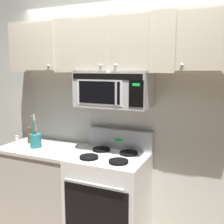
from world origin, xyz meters
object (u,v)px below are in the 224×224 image
object	(u,v)px
over_range_microwave	(114,90)
pepper_mill	(29,135)
stove_range	(109,195)
utensil_crock_teal	(35,139)
salt_shaker	(17,140)

from	to	relation	value
over_range_microwave	pepper_mill	distance (m)	1.23
stove_range	over_range_microwave	xyz separation A→B (m)	(-0.00, 0.12, 1.11)
over_range_microwave	utensil_crock_teal	world-z (taller)	over_range_microwave
stove_range	utensil_crock_teal	distance (m)	1.04
salt_shaker	pepper_mill	distance (m)	0.15
stove_range	over_range_microwave	distance (m)	1.11
pepper_mill	stove_range	bearing A→B (deg)	-3.03
utensil_crock_teal	salt_shaker	distance (m)	0.30
stove_range	pepper_mill	size ratio (longest dim) A/B	5.85
utensil_crock_teal	stove_range	bearing A→B (deg)	3.55
stove_range	utensil_crock_teal	bearing A→B (deg)	-176.45
salt_shaker	over_range_microwave	bearing A→B (deg)	7.11
utensil_crock_teal	pepper_mill	xyz separation A→B (m)	(-0.18, 0.11, 0.00)
over_range_microwave	salt_shaker	size ratio (longest dim) A/B	7.48
stove_range	over_range_microwave	size ratio (longest dim) A/B	1.47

